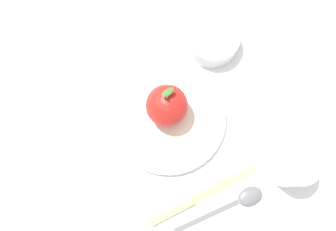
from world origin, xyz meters
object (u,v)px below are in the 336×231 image
dinner_plate (168,117)px  knife (194,200)px  side_bowl (213,39)px  spoon (240,201)px  cup (292,165)px  apple (167,106)px

dinner_plate → knife: 0.17m
side_bowl → knife: size_ratio=0.57×
knife → spoon: spoon is taller
cup → knife: size_ratio=0.43×
apple → spoon: (-0.14, -0.17, -0.05)m
spoon → dinner_plate: bearing=50.6°
dinner_plate → spoon: size_ratio=1.43×
side_bowl → spoon: side_bowl is taller
side_bowl → cup: 0.29m
apple → side_bowl: bearing=-21.4°
side_bowl → knife: side_bowl is taller
apple → knife: (-0.16, -0.08, -0.05)m
apple → cup: 0.25m
dinner_plate → spoon: 0.21m
side_bowl → dinner_plate: bearing=160.8°
dinner_plate → apple: 0.05m
side_bowl → apple: bearing=158.6°
side_bowl → cup: (-0.23, -0.18, 0.02)m
apple → knife: bearing=-152.7°
dinner_plate → spoon: dinner_plate is taller
dinner_plate → side_bowl: side_bowl is taller
apple → side_bowl: apple is taller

